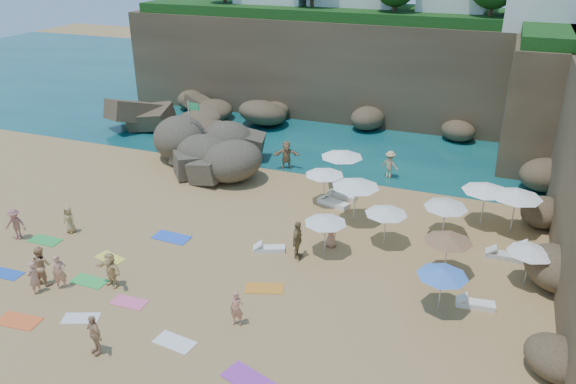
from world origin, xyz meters
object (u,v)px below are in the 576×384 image
(person_stand_2, at_px, (390,164))
(person_stand_4, at_px, (331,232))
(person_stand_3, at_px, (298,240))
(person_stand_6, at_px, (34,277))
(parasol_0, at_px, (342,154))
(lounger_0, at_px, (342,196))
(flag_pole, at_px, (191,124))
(parasol_1, at_px, (446,203))
(parasol_2, at_px, (356,183))
(rock_outcrop, at_px, (215,168))
(person_stand_0, at_px, (59,272))
(person_stand_1, at_px, (41,265))
(person_stand_5, at_px, (286,155))

(person_stand_2, height_order, person_stand_4, person_stand_2)
(person_stand_3, height_order, person_stand_6, person_stand_3)
(parasol_0, bearing_deg, lounger_0, -69.80)
(flag_pole, xyz_separation_m, parasol_1, (17.14, -4.15, -0.98))
(parasol_2, height_order, lounger_0, parasol_2)
(parasol_0, bearing_deg, rock_outcrop, 179.65)
(person_stand_0, bearing_deg, person_stand_2, 11.57)
(person_stand_3, bearing_deg, person_stand_1, 120.20)
(rock_outcrop, bearing_deg, parasol_0, -0.35)
(person_stand_0, xyz_separation_m, person_stand_3, (8.82, 6.12, 0.15))
(person_stand_0, height_order, person_stand_1, person_stand_1)
(flag_pole, bearing_deg, person_stand_5, 11.31)
(parasol_2, relative_size, person_stand_2, 1.42)
(rock_outcrop, bearing_deg, parasol_1, -13.60)
(person_stand_2, bearing_deg, person_stand_1, 75.92)
(parasol_0, xyz_separation_m, person_stand_2, (2.46, 2.66, -1.32))
(parasol_2, bearing_deg, person_stand_5, 137.11)
(flag_pole, xyz_separation_m, person_stand_5, (6.29, 1.26, -1.79))
(parasol_2, height_order, person_stand_2, parasol_2)
(person_stand_3, relative_size, person_stand_4, 1.21)
(person_stand_0, distance_m, person_stand_5, 17.09)
(rock_outcrop, relative_size, person_stand_3, 3.81)
(person_stand_0, height_order, person_stand_3, person_stand_3)
(person_stand_0, relative_size, person_stand_5, 0.86)
(person_stand_4, distance_m, person_stand_6, 13.68)
(parasol_0, xyz_separation_m, person_stand_6, (-9.23, -15.49, -1.45))
(flag_pole, distance_m, parasol_0, 10.59)
(parasol_1, distance_m, person_stand_4, 6.16)
(person_stand_4, bearing_deg, lounger_0, 127.58)
(parasol_0, relative_size, person_stand_3, 1.32)
(parasol_0, distance_m, person_stand_2, 3.86)
(parasol_2, xyz_separation_m, person_stand_3, (-1.54, -4.71, -1.26))
(parasol_1, bearing_deg, lounger_0, 159.40)
(parasol_1, distance_m, person_stand_0, 18.74)
(rock_outcrop, relative_size, parasol_0, 2.88)
(parasol_1, xyz_separation_m, person_stand_6, (-15.81, -11.85, -0.99))
(parasol_0, height_order, person_stand_4, parasol_0)
(person_stand_2, distance_m, person_stand_6, 21.59)
(person_stand_5, bearing_deg, person_stand_3, -87.51)
(rock_outcrop, height_order, flag_pole, flag_pole)
(person_stand_4, relative_size, person_stand_5, 0.84)
(parasol_1, bearing_deg, person_stand_5, 153.48)
(flag_pole, bearing_deg, parasol_2, -19.75)
(rock_outcrop, height_order, person_stand_3, person_stand_3)
(person_stand_6, bearing_deg, flag_pole, -171.04)
(parasol_2, relative_size, person_stand_0, 1.57)
(person_stand_2, bearing_deg, parasol_1, 143.34)
(person_stand_1, relative_size, person_stand_5, 0.97)
(flag_pole, bearing_deg, person_stand_2, 9.40)
(person_stand_5, bearing_deg, parasol_2, -64.32)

